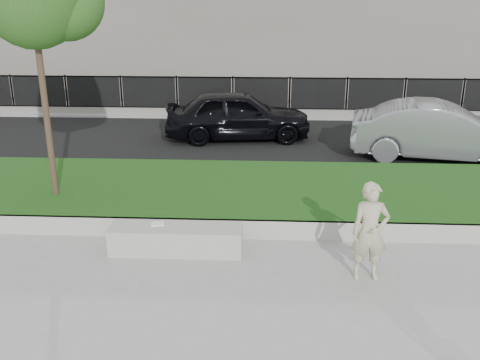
# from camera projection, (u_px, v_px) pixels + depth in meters

# --- Properties ---
(ground) EXTENTS (90.00, 90.00, 0.00)m
(ground) POSITION_uv_depth(u_px,v_px,m) (225.00, 263.00, 9.77)
(ground) COLOR gray
(ground) RESTS_ON ground
(grass_bank) EXTENTS (34.00, 4.00, 0.40)m
(grass_bank) POSITION_uv_depth(u_px,v_px,m) (235.00, 194.00, 12.53)
(grass_bank) COLOR #10360D
(grass_bank) RESTS_ON ground
(grass_kerb) EXTENTS (34.00, 0.08, 0.40)m
(grass_kerb) POSITION_uv_depth(u_px,v_px,m) (229.00, 229.00, 10.69)
(grass_kerb) COLOR #A6A49B
(grass_kerb) RESTS_ON ground
(street) EXTENTS (34.00, 7.00, 0.04)m
(street) POSITION_uv_depth(u_px,v_px,m) (244.00, 140.00, 17.77)
(street) COLOR black
(street) RESTS_ON ground
(far_pavement) EXTENTS (34.00, 3.00, 0.12)m
(far_pavement) POSITION_uv_depth(u_px,v_px,m) (249.00, 111.00, 22.00)
(far_pavement) COLOR gray
(far_pavement) RESTS_ON ground
(iron_fence) EXTENTS (32.00, 0.30, 1.50)m
(iron_fence) POSITION_uv_depth(u_px,v_px,m) (248.00, 104.00, 20.90)
(iron_fence) COLOR slate
(iron_fence) RESTS_ON far_pavement
(stone_bench) EXTENTS (2.49, 0.62, 0.51)m
(stone_bench) POSITION_uv_depth(u_px,v_px,m) (176.00, 239.00, 10.11)
(stone_bench) COLOR #A6A49B
(stone_bench) RESTS_ON ground
(man) EXTENTS (0.65, 0.45, 1.74)m
(man) POSITION_uv_depth(u_px,v_px,m) (370.00, 232.00, 8.98)
(man) COLOR #BBAF90
(man) RESTS_ON ground
(book) EXTENTS (0.28, 0.23, 0.03)m
(book) POSITION_uv_depth(u_px,v_px,m) (158.00, 224.00, 10.14)
(book) COLOR white
(book) RESTS_ON stone_bench
(car_dark) EXTENTS (4.94, 2.43, 1.62)m
(car_dark) POSITION_uv_depth(u_px,v_px,m) (238.00, 115.00, 17.62)
(car_dark) COLOR black
(car_dark) RESTS_ON street
(car_silver) EXTENTS (5.25, 2.60, 1.65)m
(car_silver) POSITION_uv_depth(u_px,v_px,m) (440.00, 131.00, 15.47)
(car_silver) COLOR gray
(car_silver) RESTS_ON street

